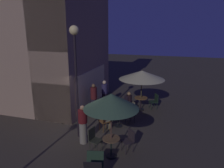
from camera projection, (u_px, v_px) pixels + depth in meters
The scene contains 21 objects.
ground_plane at pixel (82, 138), 9.19m from camera, with size 60.00×60.00×0.00m, color #3B3329.
cafe_building at pixel (36, 23), 11.68m from camera, with size 6.00×8.61×9.96m.
street_lamp_near_corner at pixel (75, 57), 8.42m from camera, with size 0.38×0.38×4.79m.
menu_sandwich_board at pixel (94, 168), 6.53m from camera, with size 0.74×0.68×0.85m.
cafe_table_0 at pixel (111, 144), 7.71m from camera, with size 0.66×0.66×0.77m.
cafe_table_1 at pixel (141, 101), 12.19m from camera, with size 0.75×0.75×0.77m.
cafe_table_2 at pixel (118, 116), 10.17m from camera, with size 0.61×0.61×0.79m.
patio_umbrella_0 at pixel (111, 101), 7.28m from camera, with size 1.97×1.97×2.49m.
patio_umbrella_1 at pixel (142, 75), 11.79m from camera, with size 2.60×2.60×2.37m.
cafe_chair_0 at pixel (94, 138), 8.07m from camera, with size 0.50×0.50×0.96m.
cafe_chair_1 at pixel (129, 139), 8.09m from camera, with size 0.58×0.58×0.88m.
cafe_chair_2 at pixel (155, 100), 12.39m from camera, with size 0.59×0.59×0.91m.
cafe_chair_3 at pixel (127, 102), 11.91m from camera, with size 0.57×0.57×0.97m.
cafe_chair_4 at pixel (103, 120), 9.70m from camera, with size 0.61×0.61×0.94m.
cafe_chair_5 at pixel (132, 113), 10.54m from camera, with size 0.59×0.59×0.89m.
cafe_chair_6 at pixel (111, 111), 10.83m from camera, with size 0.57×0.57×0.85m.
patron_seated_0 at pixel (130, 100), 11.93m from camera, with size 0.48×0.51×1.19m.
patron_seated_1 at pixel (105, 116), 9.74m from camera, with size 0.54×0.52×1.24m.
patron_standing_2 at pixel (105, 94), 12.59m from camera, with size 0.36×0.36×1.67m.
patron_standing_3 at pixel (83, 125), 8.59m from camera, with size 0.38×0.38×1.67m.
patron_standing_4 at pixel (94, 99), 11.40m from camera, with size 0.35×0.35×1.79m.
Camera 1 is at (-7.52, -3.68, 4.67)m, focal length 33.46 mm.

